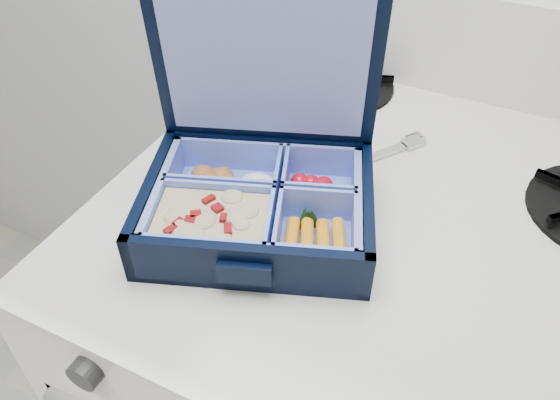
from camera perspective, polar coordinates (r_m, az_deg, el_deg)
The scene contains 3 objects.
bento_box at distance 0.57m, azimuth -2.29°, elevation -0.59°, with size 0.24×0.18×0.06m, color black, non-canonical shape.
burner_grate_rear at distance 0.83m, azimuth 6.26°, elevation 12.20°, with size 0.16×0.16×0.02m, color black.
fork at distance 0.68m, azimuth 8.24°, elevation 3.94°, with size 0.02×0.18×0.01m, color silver, non-canonical shape.
Camera 1 is at (-0.06, 1.19, 1.35)m, focal length 35.00 mm.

